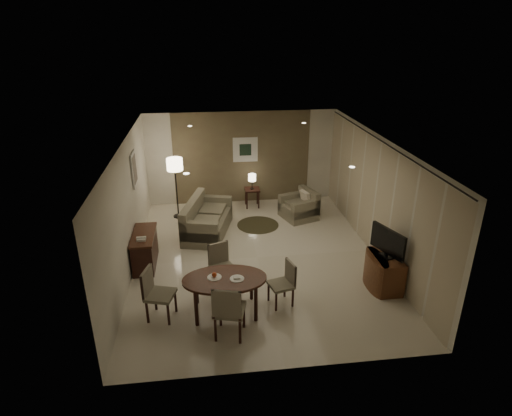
{
  "coord_description": "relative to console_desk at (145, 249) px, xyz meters",
  "views": [
    {
      "loc": [
        -1.1,
        -8.52,
        4.91
      ],
      "look_at": [
        0.0,
        0.2,
        1.15
      ],
      "focal_mm": 30.0,
      "sensor_mm": 36.0,
      "label": 1
    }
  ],
  "objects": [
    {
      "name": "chair_left",
      "position": [
        0.5,
        -1.95,
        0.11
      ],
      "size": [
        0.59,
        0.59,
        0.98
      ],
      "primitive_type": null,
      "rotation": [
        0.0,
        0.0,
        1.29
      ],
      "color": "gray",
      "rests_on": "floor"
    },
    {
      "name": "art_back_canvas",
      "position": [
        2.59,
        3.44,
        1.23
      ],
      "size": [
        0.34,
        0.01,
        0.34
      ],
      "primitive_type": "cube",
      "color": "black",
      "rests_on": "wall_back"
    },
    {
      "name": "curtain_wall",
      "position": [
        5.17,
        0.0,
        0.95
      ],
      "size": [
        0.08,
        6.7,
        2.58
      ],
      "primitive_type": null,
      "color": "beige",
      "rests_on": "wall_right"
    },
    {
      "name": "dining_table",
      "position": [
        1.65,
        -1.93,
        -0.02
      ],
      "size": [
        1.53,
        0.96,
        0.72
      ],
      "primitive_type": null,
      "color": "#4C2218",
      "rests_on": "floor"
    },
    {
      "name": "floor_lamp",
      "position": [
        0.61,
        2.54,
        0.47
      ],
      "size": [
        0.43,
        0.43,
        1.68
      ],
      "primitive_type": null,
      "color": "#FFE5B7",
      "rests_on": "floor"
    },
    {
      "name": "art_left_canvas",
      "position": [
        -0.21,
        1.2,
        1.48
      ],
      "size": [
        0.01,
        0.46,
        0.64
      ],
      "primitive_type": "cube",
      "color": "gray",
      "rests_on": "wall_left"
    },
    {
      "name": "side_table",
      "position": [
        2.73,
        3.01,
        -0.1
      ],
      "size": [
        0.43,
        0.43,
        0.55
      ],
      "primitive_type": null,
      "color": "#321710",
      "rests_on": "floor"
    },
    {
      "name": "plate_b",
      "position": [
        1.87,
        -1.98,
        0.35
      ],
      "size": [
        0.26,
        0.26,
        0.02
      ],
      "primitive_type": "cylinder",
      "color": "white",
      "rests_on": "dining_table"
    },
    {
      "name": "round_rug",
      "position": [
        2.73,
        1.71,
        -0.37
      ],
      "size": [
        1.11,
        1.11,
        0.01
      ],
      "primitive_type": "cylinder",
      "color": "#443D26",
      "rests_on": "floor"
    },
    {
      "name": "sofa",
      "position": [
        1.4,
        1.42,
        0.06
      ],
      "size": [
        2.04,
        1.37,
        0.88
      ],
      "primitive_type": null,
      "rotation": [
        0.0,
        0.0,
        1.31
      ],
      "color": "gray",
      "rests_on": "floor"
    },
    {
      "name": "armchair",
      "position": [
        3.91,
        2.04,
        0.01
      ],
      "size": [
        1.07,
        1.1,
        0.78
      ],
      "primitive_type": null,
      "rotation": [
        0.0,
        0.0,
        -1.23
      ],
      "color": "gray",
      "rests_on": "floor"
    },
    {
      "name": "chair_right",
      "position": [
        2.71,
        -1.81,
        0.06
      ],
      "size": [
        0.51,
        0.51,
        0.86
      ],
      "primitive_type": null,
      "rotation": [
        0.0,
        0.0,
        -1.31
      ],
      "color": "gray",
      "rests_on": "floor"
    },
    {
      "name": "room_shell",
      "position": [
        2.49,
        0.4,
        0.98
      ],
      "size": [
        5.5,
        7.0,
        2.7
      ],
      "color": "beige",
      "rests_on": "ground"
    },
    {
      "name": "downlight_nl",
      "position": [
        1.09,
        -1.8,
        2.31
      ],
      "size": [
        0.1,
        0.1,
        0.01
      ],
      "primitive_type": "cylinder",
      "color": "white",
      "rests_on": "ceiling"
    },
    {
      "name": "fruit_apple",
      "position": [
        1.47,
        -1.88,
        0.4
      ],
      "size": [
        0.09,
        0.09,
        0.09
      ],
      "primitive_type": "sphere",
      "color": "#CB4017",
      "rests_on": "plate_a"
    },
    {
      "name": "taupe_accent",
      "position": [
        2.49,
        3.48,
        0.98
      ],
      "size": [
        3.96,
        0.03,
        2.7
      ],
      "primitive_type": "cube",
      "color": "brown",
      "rests_on": "wall_back"
    },
    {
      "name": "tv_cabinet",
      "position": [
        4.89,
        -1.5,
        -0.03
      ],
      "size": [
        0.48,
        0.9,
        0.7
      ],
      "primitive_type": null,
      "color": "brown",
      "rests_on": "floor"
    },
    {
      "name": "plate_a",
      "position": [
        1.47,
        -1.88,
        0.35
      ],
      "size": [
        0.26,
        0.26,
        0.02
      ],
      "primitive_type": "cylinder",
      "color": "white",
      "rests_on": "dining_table"
    },
    {
      "name": "telephone",
      "position": [
        0.0,
        -0.3,
        0.43
      ],
      "size": [
        0.2,
        0.14,
        0.09
      ],
      "primitive_type": null,
      "color": "white",
      "rests_on": "console_desk"
    },
    {
      "name": "downlight_fr",
      "position": [
        3.89,
        1.8,
        2.31
      ],
      "size": [
        0.1,
        0.1,
        0.01
      ],
      "primitive_type": "cylinder",
      "color": "white",
      "rests_on": "ceiling"
    },
    {
      "name": "table_lamp",
      "position": [
        2.73,
        3.01,
        0.42
      ],
      "size": [
        0.22,
        0.22,
        0.5
      ],
      "primitive_type": null,
      "color": "#FFEAC1",
      "rests_on": "side_table"
    },
    {
      "name": "curtain_rod",
      "position": [
        5.17,
        0.0,
        2.27
      ],
      "size": [
        0.03,
        6.8,
        0.03
      ],
      "primitive_type": "cylinder",
      "rotation": [
        1.57,
        0.0,
        0.0
      ],
      "color": "black",
      "rests_on": "wall_right"
    },
    {
      "name": "art_back_frame",
      "position": [
        2.59,
        3.46,
        1.23
      ],
      "size": [
        0.72,
        0.03,
        0.72
      ],
      "primitive_type": "cube",
      "color": "silver",
      "rests_on": "wall_back"
    },
    {
      "name": "chair_far",
      "position": [
        1.66,
        -1.15,
        0.09
      ],
      "size": [
        0.58,
        0.58,
        0.93
      ],
      "primitive_type": null,
      "rotation": [
        0.0,
        0.0,
        0.37
      ],
      "color": "gray",
      "rests_on": "floor"
    },
    {
      "name": "napkin",
      "position": [
        1.87,
        -1.98,
        0.37
      ],
      "size": [
        0.12,
        0.08,
        0.03
      ],
      "primitive_type": "cube",
      "color": "white",
      "rests_on": "plate_b"
    },
    {
      "name": "console_desk",
      "position": [
        0.0,
        0.0,
        0.0
      ],
      "size": [
        0.48,
        1.2,
        0.75
      ],
      "primitive_type": null,
      "color": "#4C2218",
      "rests_on": "floor"
    },
    {
      "name": "art_left_frame",
      "position": [
        -0.23,
        1.2,
        1.48
      ],
      "size": [
        0.03,
        0.6,
        0.8
      ],
      "primitive_type": "cube",
      "color": "silver",
      "rests_on": "wall_left"
    },
    {
      "name": "flat_tv",
      "position": [
        4.87,
        -1.5,
        0.65
      ],
      "size": [
        0.36,
        0.85,
        0.6
      ],
      "primitive_type": null,
      "rotation": [
        0.0,
        0.0,
        0.35
      ],
      "color": "black",
      "rests_on": "tv_cabinet"
    },
    {
      "name": "chair_near",
      "position": [
        1.69,
        -2.57,
        0.14
      ],
      "size": [
        0.61,
        0.61,
        1.04
      ],
      "primitive_type": null,
      "rotation": [
        0.0,
        0.0,
        2.89
      ],
      "color": "gray",
      "rests_on": "floor"
    },
    {
      "name": "downlight_fl",
      "position": [
        1.09,
        1.8,
        2.31
      ],
      "size": [
        0.1,
        0.1,
        0.01
      ],
      "primitive_type": "cylinder",
      "color": "white",
      "rests_on": "ceiling"
    },
    {
      "name": "downlight_nr",
      "position": [
        3.89,
        -1.8,
        2.31
      ],
      "size": [
        0.1,
        0.1,
        0.01
      ],
      "primitive_type": "cylinder",
      "color": "white",
      "rests_on": "ceiling"
    }
  ]
}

